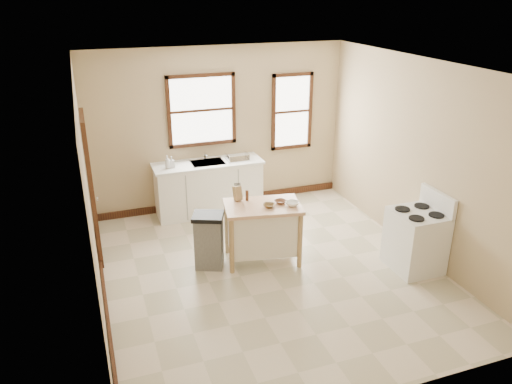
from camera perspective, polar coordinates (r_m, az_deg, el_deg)
floor at (r=7.05m, az=1.62°, el=-8.98°), size 5.00×5.00×0.00m
ceiling at (r=6.08m, az=1.91°, el=14.14°), size 5.00×5.00×0.00m
wall_back at (r=8.70m, az=-4.23°, el=7.22°), size 4.50×0.04×2.80m
wall_left at (r=6.05m, az=-18.55°, el=-0.90°), size 0.04×5.00×2.80m
wall_right at (r=7.51m, az=18.03°, el=3.66°), size 0.04×5.00×2.80m
window_main at (r=8.52m, az=-6.23°, el=9.26°), size 1.17×0.06×1.22m
window_side at (r=9.07m, az=4.12°, el=9.16°), size 0.77×0.06×1.37m
door_left at (r=7.39m, az=-18.30°, el=0.43°), size 0.06×0.90×2.10m
baseboard_back at (r=9.12m, az=-3.94°, el=-0.98°), size 4.50×0.04×0.12m
baseboard_left at (r=6.67m, az=-16.86°, el=-11.49°), size 0.04×5.00×0.12m
sink_counter at (r=8.65m, az=-5.43°, el=0.52°), size 1.86×0.62×0.92m
faucet at (r=8.62m, az=-5.87°, el=4.46°), size 0.03×0.03×0.22m
soap_bottle_a at (r=8.26m, az=-10.09°, el=3.40°), size 0.09×0.09×0.22m
soap_bottle_b at (r=8.30m, az=-9.61°, el=3.41°), size 0.09×0.09×0.18m
dish_rack at (r=8.57m, az=-2.15°, el=4.00°), size 0.43×0.35×0.10m
kitchen_island at (r=7.12m, az=0.76°, el=-4.67°), size 1.16×0.85×0.86m
knife_block at (r=7.05m, az=-2.13°, el=-0.20°), size 0.12×0.12×0.20m
pepper_grinder at (r=7.05m, az=-1.03°, el=-0.40°), size 0.06×0.06×0.15m
bowl_a at (r=6.87m, az=1.50°, el=-1.55°), size 0.23×0.23×0.04m
bowl_b at (r=6.99m, az=2.82°, el=-1.12°), size 0.20×0.20×0.04m
bowl_c at (r=6.92m, az=4.18°, el=-1.35°), size 0.25×0.25×0.06m
trash_bin at (r=7.00m, az=-5.40°, el=-5.55°), size 0.51×0.48×0.81m
gas_stove at (r=7.21m, az=17.87°, el=-4.35°), size 0.69×0.69×1.12m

